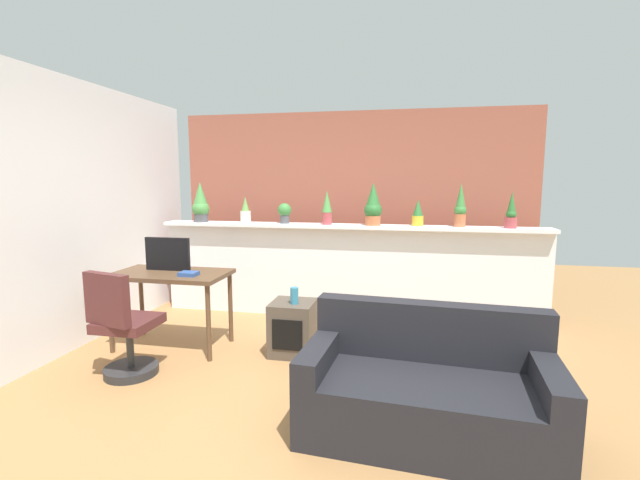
{
  "coord_description": "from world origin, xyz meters",
  "views": [
    {
      "loc": [
        0.68,
        -3.01,
        1.63
      ],
      "look_at": [
        -0.16,
        1.19,
        1.04
      ],
      "focal_mm": 24.28,
      "sensor_mm": 36.0,
      "label": 1
    }
  ],
  "objects_px": {
    "potted_plant_2": "(285,212)",
    "tv_monitor": "(168,254)",
    "office_chair": "(123,332)",
    "couch": "(426,392)",
    "desk": "(171,281)",
    "potted_plant_7": "(511,213)",
    "potted_plant_1": "(245,212)",
    "potted_plant_0": "(200,204)",
    "side_cube_shelf": "(293,328)",
    "potted_plant_6": "(460,207)",
    "potted_plant_5": "(418,214)",
    "potted_plant_4": "(373,206)",
    "book_on_desk": "(189,274)",
    "vase_on_shelf": "(294,296)",
    "potted_plant_3": "(327,207)"
  },
  "relations": [
    {
      "from": "potted_plant_0",
      "to": "couch",
      "type": "bearing_deg",
      "value": -40.33
    },
    {
      "from": "potted_plant_7",
      "to": "office_chair",
      "type": "bearing_deg",
      "value": -150.66
    },
    {
      "from": "potted_plant_1",
      "to": "desk",
      "type": "bearing_deg",
      "value": -103.8
    },
    {
      "from": "potted_plant_1",
      "to": "book_on_desk",
      "type": "bearing_deg",
      "value": -92.39
    },
    {
      "from": "office_chair",
      "to": "tv_monitor",
      "type": "bearing_deg",
      "value": 91.83
    },
    {
      "from": "potted_plant_2",
      "to": "potted_plant_5",
      "type": "bearing_deg",
      "value": 0.49
    },
    {
      "from": "potted_plant_5",
      "to": "office_chair",
      "type": "distance_m",
      "value": 3.21
    },
    {
      "from": "office_chair",
      "to": "couch",
      "type": "xyz_separation_m",
      "value": [
        2.42,
        -0.34,
        -0.11
      ]
    },
    {
      "from": "potted_plant_0",
      "to": "desk",
      "type": "height_order",
      "value": "potted_plant_0"
    },
    {
      "from": "potted_plant_3",
      "to": "potted_plant_7",
      "type": "bearing_deg",
      "value": 0.25
    },
    {
      "from": "potted_plant_0",
      "to": "potted_plant_7",
      "type": "xyz_separation_m",
      "value": [
        3.6,
        -0.01,
        -0.06
      ]
    },
    {
      "from": "side_cube_shelf",
      "to": "vase_on_shelf",
      "type": "distance_m",
      "value": 0.33
    },
    {
      "from": "potted_plant_5",
      "to": "couch",
      "type": "distance_m",
      "value": 2.49
    },
    {
      "from": "potted_plant_2",
      "to": "tv_monitor",
      "type": "height_order",
      "value": "potted_plant_2"
    },
    {
      "from": "potted_plant_0",
      "to": "office_chair",
      "type": "xyz_separation_m",
      "value": [
        0.23,
        -1.91,
        -0.96
      ]
    },
    {
      "from": "potted_plant_3",
      "to": "office_chair",
      "type": "height_order",
      "value": "potted_plant_3"
    },
    {
      "from": "potted_plant_0",
      "to": "office_chair",
      "type": "relative_size",
      "value": 0.54
    },
    {
      "from": "potted_plant_1",
      "to": "side_cube_shelf",
      "type": "xyz_separation_m",
      "value": [
        0.9,
        -1.17,
        -1.0
      ]
    },
    {
      "from": "potted_plant_0",
      "to": "potted_plant_4",
      "type": "relative_size",
      "value": 1.01
    },
    {
      "from": "potted_plant_5",
      "to": "book_on_desk",
      "type": "distance_m",
      "value": 2.55
    },
    {
      "from": "potted_plant_1",
      "to": "potted_plant_7",
      "type": "xyz_separation_m",
      "value": [
        3.03,
        -0.03,
        0.03
      ]
    },
    {
      "from": "potted_plant_6",
      "to": "potted_plant_5",
      "type": "bearing_deg",
      "value": 178.19
    },
    {
      "from": "potted_plant_4",
      "to": "book_on_desk",
      "type": "height_order",
      "value": "potted_plant_4"
    },
    {
      "from": "potted_plant_0",
      "to": "potted_plant_3",
      "type": "relative_size",
      "value": 1.25
    },
    {
      "from": "potted_plant_4",
      "to": "desk",
      "type": "xyz_separation_m",
      "value": [
        -1.85,
        -1.2,
        -0.68
      ]
    },
    {
      "from": "potted_plant_2",
      "to": "couch",
      "type": "bearing_deg",
      "value": -55.15
    },
    {
      "from": "potted_plant_2",
      "to": "side_cube_shelf",
      "type": "xyz_separation_m",
      "value": [
        0.4,
        -1.18,
        -1.01
      ]
    },
    {
      "from": "potted_plant_2",
      "to": "vase_on_shelf",
      "type": "xyz_separation_m",
      "value": [
        0.43,
        -1.22,
        -0.68
      ]
    },
    {
      "from": "potted_plant_1",
      "to": "potted_plant_5",
      "type": "bearing_deg",
      "value": 0.41
    },
    {
      "from": "potted_plant_2",
      "to": "potted_plant_7",
      "type": "relative_size",
      "value": 0.61
    },
    {
      "from": "tv_monitor",
      "to": "office_chair",
      "type": "xyz_separation_m",
      "value": [
        0.02,
        -0.77,
        -0.52
      ]
    },
    {
      "from": "side_cube_shelf",
      "to": "potted_plant_4",
      "type": "bearing_deg",
      "value": 60.2
    },
    {
      "from": "potted_plant_0",
      "to": "potted_plant_4",
      "type": "xyz_separation_m",
      "value": [
        2.12,
        -0.02,
        -0.0
      ]
    },
    {
      "from": "office_chair",
      "to": "desk",
      "type": "bearing_deg",
      "value": 86.31
    },
    {
      "from": "potted_plant_1",
      "to": "vase_on_shelf",
      "type": "distance_m",
      "value": 1.67
    },
    {
      "from": "potted_plant_0",
      "to": "side_cube_shelf",
      "type": "height_order",
      "value": "potted_plant_0"
    },
    {
      "from": "potted_plant_5",
      "to": "couch",
      "type": "relative_size",
      "value": 0.18
    },
    {
      "from": "potted_plant_4",
      "to": "side_cube_shelf",
      "type": "bearing_deg",
      "value": -119.8
    },
    {
      "from": "potted_plant_0",
      "to": "potted_plant_3",
      "type": "xyz_separation_m",
      "value": [
        1.59,
        -0.02,
        -0.02
      ]
    },
    {
      "from": "potted_plant_3",
      "to": "potted_plant_2",
      "type": "bearing_deg",
      "value": 175.38
    },
    {
      "from": "potted_plant_3",
      "to": "potted_plant_4",
      "type": "height_order",
      "value": "potted_plant_4"
    },
    {
      "from": "potted_plant_2",
      "to": "potted_plant_3",
      "type": "xyz_separation_m",
      "value": [
        0.52,
        -0.04,
        0.07
      ]
    },
    {
      "from": "couch",
      "to": "potted_plant_3",
      "type": "bearing_deg",
      "value": 115.41
    },
    {
      "from": "potted_plant_5",
      "to": "potted_plant_0",
      "type": "bearing_deg",
      "value": -179.25
    },
    {
      "from": "tv_monitor",
      "to": "side_cube_shelf",
      "type": "bearing_deg",
      "value": -0.69
    },
    {
      "from": "desk",
      "to": "tv_monitor",
      "type": "relative_size",
      "value": 2.39
    },
    {
      "from": "potted_plant_0",
      "to": "vase_on_shelf",
      "type": "relative_size",
      "value": 3.21
    },
    {
      "from": "potted_plant_1",
      "to": "couch",
      "type": "relative_size",
      "value": 0.2
    },
    {
      "from": "potted_plant_7",
      "to": "book_on_desk",
      "type": "height_order",
      "value": "potted_plant_7"
    },
    {
      "from": "potted_plant_0",
      "to": "potted_plant_5",
      "type": "distance_m",
      "value": 2.63
    }
  ]
}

